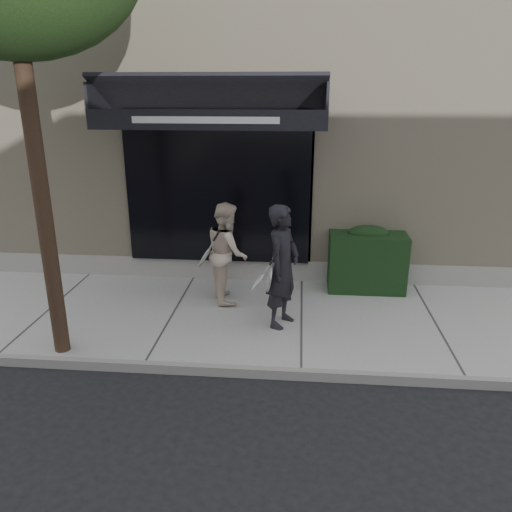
# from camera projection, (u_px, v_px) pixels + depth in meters

# --- Properties ---
(ground) EXTENTS (80.00, 80.00, 0.00)m
(ground) POSITION_uv_depth(u_px,v_px,m) (301.00, 324.00, 7.70)
(ground) COLOR black
(ground) RESTS_ON ground
(sidewalk) EXTENTS (20.00, 3.00, 0.12)m
(sidewalk) POSITION_uv_depth(u_px,v_px,m) (301.00, 320.00, 7.69)
(sidewalk) COLOR #9B9C97
(sidewalk) RESTS_ON ground
(curb) EXTENTS (20.00, 0.10, 0.14)m
(curb) POSITION_uv_depth(u_px,v_px,m) (301.00, 374.00, 6.22)
(curb) COLOR gray
(curb) RESTS_ON ground
(building_facade) EXTENTS (14.30, 8.04, 5.64)m
(building_facade) POSITION_uv_depth(u_px,v_px,m) (305.00, 121.00, 11.51)
(building_facade) COLOR beige
(building_facade) RESTS_ON ground
(hedge) EXTENTS (1.30, 0.70, 1.14)m
(hedge) POSITION_uv_depth(u_px,v_px,m) (367.00, 259.00, 8.58)
(hedge) COLOR black
(hedge) RESTS_ON sidewalk
(pedestrian_front) EXTENTS (0.77, 0.89, 1.81)m
(pedestrian_front) POSITION_uv_depth(u_px,v_px,m) (283.00, 267.00, 7.15)
(pedestrian_front) COLOR black
(pedestrian_front) RESTS_ON sidewalk
(pedestrian_back) EXTENTS (0.84, 0.94, 1.64)m
(pedestrian_back) POSITION_uv_depth(u_px,v_px,m) (227.00, 252.00, 8.06)
(pedestrian_back) COLOR beige
(pedestrian_back) RESTS_ON sidewalk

